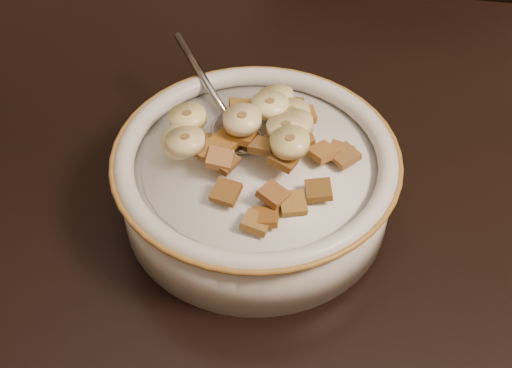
# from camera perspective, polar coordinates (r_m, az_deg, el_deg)

# --- Properties ---
(chair) EXTENTS (0.49, 0.49, 0.97)m
(chair) POSITION_cam_1_polar(r_m,az_deg,el_deg) (1.12, 10.20, 5.03)
(chair) COLOR black
(chair) RESTS_ON floor
(cereal_bowl) EXTENTS (0.23, 0.23, 0.05)m
(cereal_bowl) POSITION_cam_1_polar(r_m,az_deg,el_deg) (0.60, 0.00, -0.19)
(cereal_bowl) COLOR beige
(cereal_bowl) RESTS_ON table
(milk) EXTENTS (0.19, 0.19, 0.00)m
(milk) POSITION_cam_1_polar(r_m,az_deg,el_deg) (0.58, 0.00, 1.64)
(milk) COLOR silver
(milk) RESTS_ON cereal_bowl
(spoon) EXTENTS (0.06, 0.07, 0.01)m
(spoon) POSITION_cam_1_polar(r_m,az_deg,el_deg) (0.60, -1.55, 4.10)
(spoon) COLOR #949596
(spoon) RESTS_ON cereal_bowl
(cereal_square_0) EXTENTS (0.03, 0.03, 0.01)m
(cereal_square_0) POSITION_cam_1_polar(r_m,az_deg,el_deg) (0.54, 2.95, -1.53)
(cereal_square_0) COLOR olive
(cereal_square_0) RESTS_ON milk
(cereal_square_1) EXTENTS (0.02, 0.02, 0.01)m
(cereal_square_1) POSITION_cam_1_polar(r_m,az_deg,el_deg) (0.59, 6.76, 2.52)
(cereal_square_1) COLOR brown
(cereal_square_1) RESTS_ON milk
(cereal_square_2) EXTENTS (0.03, 0.02, 0.01)m
(cereal_square_2) POSITION_cam_1_polar(r_m,az_deg,el_deg) (0.57, -3.35, 2.51)
(cereal_square_2) COLOR brown
(cereal_square_2) RESTS_ON milk
(cereal_square_3) EXTENTS (0.03, 0.03, 0.01)m
(cereal_square_3) POSITION_cam_1_polar(r_m,az_deg,el_deg) (0.54, 1.41, -0.84)
(cereal_square_3) COLOR brown
(cereal_square_3) RESTS_ON milk
(cereal_square_4) EXTENTS (0.02, 0.02, 0.01)m
(cereal_square_4) POSITION_cam_1_polar(r_m,az_deg,el_deg) (0.56, -2.94, 2.02)
(cereal_square_4) COLOR #9A6434
(cereal_square_4) RESTS_ON milk
(cereal_square_5) EXTENTS (0.03, 0.03, 0.01)m
(cereal_square_5) POSITION_cam_1_polar(r_m,az_deg,el_deg) (0.58, -4.30, 3.16)
(cereal_square_5) COLOR olive
(cereal_square_5) RESTS_ON milk
(cereal_square_6) EXTENTS (0.02, 0.02, 0.01)m
(cereal_square_6) POSITION_cam_1_polar(r_m,az_deg,el_deg) (0.58, -1.10, 3.90)
(cereal_square_6) COLOR brown
(cereal_square_6) RESTS_ON milk
(cereal_square_7) EXTENTS (0.02, 0.02, 0.01)m
(cereal_square_7) POSITION_cam_1_polar(r_m,az_deg,el_deg) (0.53, 0.72, -2.67)
(cereal_square_7) COLOR brown
(cereal_square_7) RESTS_ON milk
(cereal_square_8) EXTENTS (0.03, 0.03, 0.01)m
(cereal_square_8) POSITION_cam_1_polar(r_m,az_deg,el_deg) (0.62, 3.82, 5.64)
(cereal_square_8) COLOR brown
(cereal_square_8) RESTS_ON milk
(cereal_square_9) EXTENTS (0.02, 0.02, 0.01)m
(cereal_square_9) POSITION_cam_1_polar(r_m,az_deg,el_deg) (0.63, 2.77, 6.26)
(cereal_square_9) COLOR #925829
(cereal_square_9) RESTS_ON milk
(cereal_square_10) EXTENTS (0.03, 0.03, 0.01)m
(cereal_square_10) POSITION_cam_1_polar(r_m,az_deg,el_deg) (0.58, -2.41, 3.48)
(cereal_square_10) COLOR #8F5317
(cereal_square_10) RESTS_ON milk
(cereal_square_11) EXTENTS (0.02, 0.03, 0.01)m
(cereal_square_11) POSITION_cam_1_polar(r_m,az_deg,el_deg) (0.55, -2.43, -0.64)
(cereal_square_11) COLOR brown
(cereal_square_11) RESTS_ON milk
(cereal_square_12) EXTENTS (0.03, 0.03, 0.01)m
(cereal_square_12) POSITION_cam_1_polar(r_m,az_deg,el_deg) (0.56, 2.22, 1.94)
(cereal_square_12) COLOR brown
(cereal_square_12) RESTS_ON milk
(cereal_square_13) EXTENTS (0.02, 0.02, 0.01)m
(cereal_square_13) POSITION_cam_1_polar(r_m,az_deg,el_deg) (0.63, 0.74, 6.25)
(cereal_square_13) COLOR #95572B
(cereal_square_13) RESTS_ON milk
(cereal_square_14) EXTENTS (0.03, 0.03, 0.01)m
(cereal_square_14) POSITION_cam_1_polar(r_m,az_deg,el_deg) (0.58, 3.50, 3.85)
(cereal_square_14) COLOR brown
(cereal_square_14) RESTS_ON milk
(cereal_square_15) EXTENTS (0.02, 0.02, 0.01)m
(cereal_square_15) POSITION_cam_1_polar(r_m,az_deg,el_deg) (0.62, -1.21, 6.20)
(cereal_square_15) COLOR brown
(cereal_square_15) RESTS_ON milk
(cereal_square_16) EXTENTS (0.02, 0.02, 0.01)m
(cereal_square_16) POSITION_cam_1_polar(r_m,az_deg,el_deg) (0.55, 5.02, -0.49)
(cereal_square_16) COLOR brown
(cereal_square_16) RESTS_ON milk
(cereal_square_17) EXTENTS (0.03, 0.03, 0.01)m
(cereal_square_17) POSITION_cam_1_polar(r_m,az_deg,el_deg) (0.58, 7.09, 2.27)
(cereal_square_17) COLOR brown
(cereal_square_17) RESTS_ON milk
(cereal_square_18) EXTENTS (0.02, 0.02, 0.01)m
(cereal_square_18) POSITION_cam_1_polar(r_m,az_deg,el_deg) (0.53, 0.03, -3.10)
(cereal_square_18) COLOR olive
(cereal_square_18) RESTS_ON milk
(cereal_square_19) EXTENTS (0.03, 0.03, 0.01)m
(cereal_square_19) POSITION_cam_1_polar(r_m,az_deg,el_deg) (0.58, 5.35, 2.56)
(cereal_square_19) COLOR olive
(cereal_square_19) RESTS_ON milk
(cereal_square_20) EXTENTS (0.03, 0.03, 0.01)m
(cereal_square_20) POSITION_cam_1_polar(r_m,az_deg,el_deg) (0.56, -2.63, 1.85)
(cereal_square_20) COLOR brown
(cereal_square_20) RESTS_ON milk
(cereal_square_21) EXTENTS (0.03, 0.03, 0.01)m
(cereal_square_21) POSITION_cam_1_polar(r_m,az_deg,el_deg) (0.56, 0.67, 3.08)
(cereal_square_21) COLOR brown
(cereal_square_21) RESTS_ON milk
(banana_slice_0) EXTENTS (0.03, 0.03, 0.01)m
(banana_slice_0) POSITION_cam_1_polar(r_m,az_deg,el_deg) (0.62, 1.60, 6.85)
(banana_slice_0) COLOR #FDEC8B
(banana_slice_0) RESTS_ON milk
(banana_slice_1) EXTENTS (0.04, 0.04, 0.01)m
(banana_slice_1) POSITION_cam_1_polar(r_m,az_deg,el_deg) (0.57, -6.16, 3.39)
(banana_slice_1) COLOR #FAE09A
(banana_slice_1) RESTS_ON milk
(banana_slice_2) EXTENTS (0.04, 0.04, 0.01)m
(banana_slice_2) POSITION_cam_1_polar(r_m,az_deg,el_deg) (0.59, -5.50, 5.33)
(banana_slice_2) COLOR #F8EE8F
(banana_slice_2) RESTS_ON milk
(banana_slice_3) EXTENTS (0.04, 0.04, 0.01)m
(banana_slice_3) POSITION_cam_1_polar(r_m,az_deg,el_deg) (0.57, 2.40, 4.48)
(banana_slice_3) COLOR #FCD67E
(banana_slice_3) RESTS_ON milk
(banana_slice_4) EXTENTS (0.04, 0.04, 0.01)m
(banana_slice_4) POSITION_cam_1_polar(r_m,az_deg,el_deg) (0.60, 1.12, 6.31)
(banana_slice_4) COLOR #FFF394
(banana_slice_4) RESTS_ON milk
(banana_slice_5) EXTENTS (0.04, 0.04, 0.01)m
(banana_slice_5) POSITION_cam_1_polar(r_m,az_deg,el_deg) (0.55, 2.74, 3.35)
(banana_slice_5) COLOR #F3E07D
(banana_slice_5) RESTS_ON milk
(banana_slice_6) EXTENTS (0.04, 0.04, 0.01)m
(banana_slice_6) POSITION_cam_1_polar(r_m,az_deg,el_deg) (0.58, 3.08, 4.75)
(banana_slice_6) COLOR tan
(banana_slice_6) RESTS_ON milk
(banana_slice_7) EXTENTS (0.03, 0.03, 0.01)m
(banana_slice_7) POSITION_cam_1_polar(r_m,az_deg,el_deg) (0.57, -1.10, 5.17)
(banana_slice_7) COLOR beige
(banana_slice_7) RESTS_ON milk
(banana_slice_8) EXTENTS (0.04, 0.04, 0.02)m
(banana_slice_8) POSITION_cam_1_polar(r_m,az_deg,el_deg) (0.57, -5.65, 3.43)
(banana_slice_8) COLOR #FFE9A0
(banana_slice_8) RESTS_ON milk
(banana_slice_9) EXTENTS (0.04, 0.04, 0.01)m
(banana_slice_9) POSITION_cam_1_polar(r_m,az_deg,el_deg) (0.59, 2.85, 5.62)
(banana_slice_9) COLOR #E5CE88
(banana_slice_9) RESTS_ON milk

